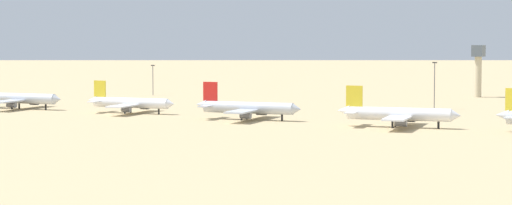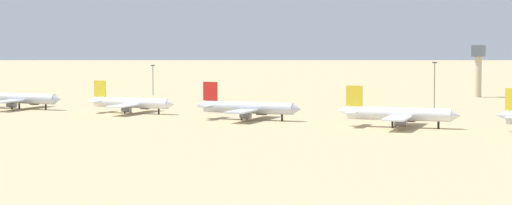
{
  "view_description": "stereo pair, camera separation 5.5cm",
  "coord_description": "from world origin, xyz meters",
  "views": [
    {
      "loc": [
        169.32,
        -290.67,
        31.45
      ],
      "look_at": [
        0.79,
        14.44,
        6.0
      ],
      "focal_mm": 71.67,
      "sensor_mm": 36.0,
      "label": 1
    },
    {
      "loc": [
        169.37,
        -290.64,
        31.45
      ],
      "look_at": [
        0.79,
        14.44,
        6.0
      ],
      "focal_mm": 71.67,
      "sensor_mm": 36.0,
      "label": 2
    }
  ],
  "objects": [
    {
      "name": "ground",
      "position": [
        0.0,
        0.0,
        0.0
      ],
      "size": [
        4000.0,
        4000.0,
        0.0
      ],
      "primitive_type": "plane",
      "color": "tan"
    },
    {
      "name": "light_pole_mid",
      "position": [
        -104.06,
        104.19,
        8.31
      ],
      "size": [
        1.8,
        0.5,
        14.25
      ],
      "color": "#59595E",
      "rests_on": "ground"
    },
    {
      "name": "parked_jet_red_2",
      "position": [
        -1.82,
        12.92,
        4.21
      ],
      "size": [
        38.84,
        32.98,
        12.84
      ],
      "rotation": [
        0.0,
        0.0,
        0.14
      ],
      "color": "silver",
      "rests_on": "ground"
    },
    {
      "name": "parked_jet_yellow_1",
      "position": [
        -52.89,
        15.54,
        3.91
      ],
      "size": [
        36.1,
        30.61,
        11.92
      ],
      "rotation": [
        0.0,
        0.0,
        0.12
      ],
      "color": "white",
      "rests_on": "ground"
    },
    {
      "name": "ridge_far_west",
      "position": [
        -512.98,
        1047.73,
        50.7
      ],
      "size": [
        253.02,
        239.71,
        101.41
      ],
      "primitive_type": "pyramid",
      "rotation": [
        0.0,
        0.0,
        0.12
      ],
      "color": "slate",
      "rests_on": "ground"
    },
    {
      "name": "parked_jet_yellow_3",
      "position": [
        53.01,
        12.64,
        4.29
      ],
      "size": [
        39.45,
        33.69,
        13.08
      ],
      "rotation": [
        0.0,
        0.0,
        0.19
      ],
      "color": "white",
      "rests_on": "ground"
    },
    {
      "name": "light_pole_west",
      "position": [
        38.71,
        89.26,
        10.42
      ],
      "size": [
        1.8,
        0.5,
        18.36
      ],
      "color": "#59595E",
      "rests_on": "ground"
    },
    {
      "name": "parked_jet_navy_0",
      "position": [
        -103.22,
        10.99,
        4.2
      ],
      "size": [
        38.81,
        32.92,
        12.82
      ],
      "rotation": [
        0.0,
        0.0,
        0.13
      ],
      "color": "silver",
      "rests_on": "ground"
    },
    {
      "name": "control_tower",
      "position": [
        33.45,
        164.58,
        14.33
      ],
      "size": [
        5.2,
        5.2,
        23.75
      ],
      "color": "#C6B793",
      "rests_on": "ground"
    }
  ]
}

